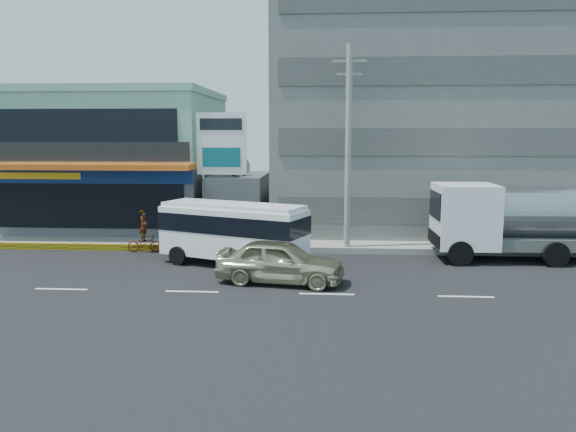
% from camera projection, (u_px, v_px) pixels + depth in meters
% --- Properties ---
extents(ground, '(120.00, 120.00, 0.00)m').
position_uv_depth(ground, '(192.00, 292.00, 20.82)').
color(ground, black).
rests_on(ground, ground).
extents(sidewalk, '(70.00, 5.00, 0.30)m').
position_uv_depth(sidewalk, '(326.00, 241.00, 29.85)').
color(sidewalk, gray).
rests_on(sidewalk, ground).
extents(shop_building, '(12.40, 11.70, 8.00)m').
position_uv_depth(shop_building, '(116.00, 163.00, 34.53)').
color(shop_building, '#404145').
rests_on(shop_building, ground).
extents(concrete_building, '(16.00, 12.00, 14.00)m').
position_uv_depth(concrete_building, '(410.00, 114.00, 33.96)').
color(concrete_building, slate).
rests_on(concrete_building, ground).
extents(gap_structure, '(3.00, 6.00, 3.50)m').
position_uv_depth(gap_structure, '(240.00, 205.00, 32.41)').
color(gap_structure, '#404145').
rests_on(gap_structure, ground).
extents(satellite_dish, '(1.50, 1.50, 0.15)m').
position_uv_depth(satellite_dish, '(237.00, 174.00, 31.16)').
color(satellite_dish, slate).
rests_on(satellite_dish, gap_structure).
extents(billboard, '(2.60, 0.18, 6.90)m').
position_uv_depth(billboard, '(222.00, 151.00, 29.22)').
color(billboard, gray).
rests_on(billboard, ground).
extents(utility_pole_near, '(1.60, 0.30, 10.00)m').
position_uv_depth(utility_pole_near, '(348.00, 148.00, 26.99)').
color(utility_pole_near, '#999993').
rests_on(utility_pole_near, ground).
extents(minibus, '(6.93, 4.47, 2.77)m').
position_uv_depth(minibus, '(233.00, 229.00, 24.77)').
color(minibus, white).
rests_on(minibus, ground).
extents(sedan, '(5.28, 2.79, 1.71)m').
position_uv_depth(sedan, '(280.00, 261.00, 21.97)').
color(sedan, '#C4BC95').
rests_on(sedan, ground).
extents(tanker_truck, '(8.97, 2.99, 3.52)m').
position_uv_depth(tanker_truck, '(525.00, 220.00, 25.75)').
color(tanker_truck, white).
rests_on(tanker_truck, ground).
extents(motorcycle_rider, '(1.68, 0.69, 2.11)m').
position_uv_depth(motorcycle_rider, '(144.00, 238.00, 27.69)').
color(motorcycle_rider, '#5B100D').
rests_on(motorcycle_rider, ground).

